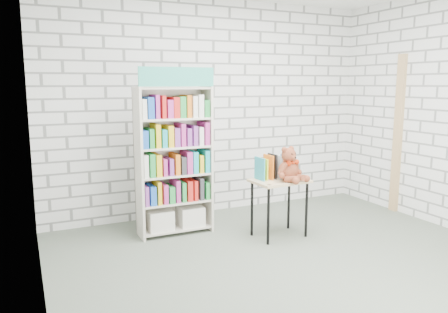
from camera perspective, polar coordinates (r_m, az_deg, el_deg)
name	(u,v)px	position (r m, az deg, el deg)	size (l,w,h in m)	color
ground	(297,263)	(4.40, 9.52, -13.61)	(4.50, 4.50, 0.00)	#525C4D
room_shell	(302,76)	(4.05, 10.22, 10.30)	(4.52, 4.02, 2.81)	silver
bookshelf	(174,160)	(5.00, -6.56, -0.40)	(0.84, 0.33, 1.89)	beige
display_table	(280,188)	(4.94, 7.27, -4.06)	(0.64, 0.46, 0.66)	tan
table_books	(275,167)	(4.98, 6.65, -1.37)	(0.44, 0.21, 0.25)	teal
teddy_bear	(290,167)	(4.85, 8.59, -1.39)	(0.35, 0.34, 0.38)	maroon
door_trim	(398,134)	(6.27, 21.75, 2.71)	(0.05, 0.12, 2.10)	tan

